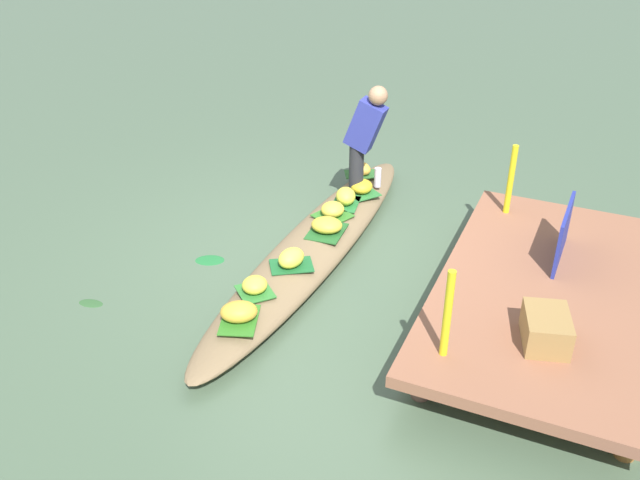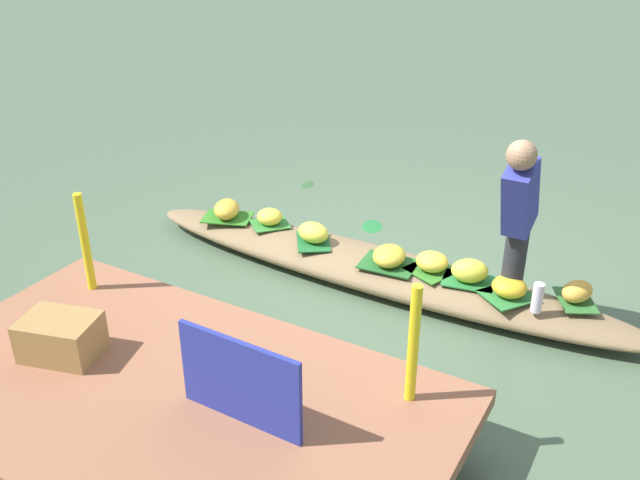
% 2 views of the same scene
% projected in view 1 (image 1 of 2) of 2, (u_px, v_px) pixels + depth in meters
% --- Properties ---
extents(canal_water, '(40.00, 40.00, 0.00)m').
position_uv_depth(canal_water, '(314.00, 257.00, 6.95)').
color(canal_water, '#4A6048').
rests_on(canal_water, ground).
extents(dock_platform, '(3.20, 1.80, 0.39)m').
position_uv_depth(dock_platform, '(550.00, 293.00, 5.83)').
color(dock_platform, '#905B41').
rests_on(dock_platform, ground).
extents(vendor_boat, '(4.43, 0.74, 0.23)m').
position_uv_depth(vendor_boat, '(314.00, 247.00, 6.89)').
color(vendor_boat, olive).
rests_on(vendor_boat, ground).
extents(leaf_mat_0, '(0.46, 0.36, 0.01)m').
position_uv_depth(leaf_mat_0, '(327.00, 231.00, 6.92)').
color(leaf_mat_0, '#225A26').
rests_on(leaf_mat_0, vendor_boat).
extents(banana_bunch_0, '(0.31, 0.36, 0.15)m').
position_uv_depth(banana_bunch_0, '(327.00, 225.00, 6.88)').
color(banana_bunch_0, gold).
rests_on(banana_bunch_0, vendor_boat).
extents(leaf_mat_1, '(0.43, 0.33, 0.01)m').
position_uv_depth(leaf_mat_1, '(346.00, 203.00, 7.44)').
color(leaf_mat_1, '#256F34').
rests_on(leaf_mat_1, vendor_boat).
extents(banana_bunch_1, '(0.33, 0.30, 0.18)m').
position_uv_depth(banana_bunch_1, '(346.00, 196.00, 7.39)').
color(banana_bunch_1, yellow).
rests_on(banana_bunch_1, vendor_boat).
extents(leaf_mat_2, '(0.50, 0.42, 0.01)m').
position_uv_depth(leaf_mat_2, '(239.00, 320.00, 5.66)').
color(leaf_mat_2, '#307522').
rests_on(leaf_mat_2, vendor_boat).
extents(banana_bunch_2, '(0.34, 0.37, 0.16)m').
position_uv_depth(banana_bunch_2, '(239.00, 312.00, 5.62)').
color(banana_bunch_2, gold).
rests_on(banana_bunch_2, vendor_boat).
extents(leaf_mat_3, '(0.44, 0.47, 0.01)m').
position_uv_depth(leaf_mat_3, '(291.00, 266.00, 6.37)').
color(leaf_mat_3, '#1C5F2D').
rests_on(leaf_mat_3, vendor_boat).
extents(banana_bunch_3, '(0.31, 0.26, 0.17)m').
position_uv_depth(banana_bunch_3, '(291.00, 258.00, 6.33)').
color(banana_bunch_3, '#EEE545').
rests_on(banana_bunch_3, vendor_boat).
extents(leaf_mat_4, '(0.46, 0.47, 0.01)m').
position_uv_depth(leaf_mat_4, '(361.00, 192.00, 7.67)').
color(leaf_mat_4, '#2C7534').
rests_on(leaf_mat_4, vendor_boat).
extents(banana_bunch_4, '(0.25, 0.24, 0.15)m').
position_uv_depth(banana_bunch_4, '(362.00, 186.00, 7.63)').
color(banana_bunch_4, gold).
rests_on(banana_bunch_4, vendor_boat).
extents(leaf_mat_5, '(0.42, 0.42, 0.01)m').
position_uv_depth(leaf_mat_5, '(255.00, 292.00, 6.01)').
color(leaf_mat_5, '#317830').
rests_on(leaf_mat_5, vendor_boat).
extents(banana_bunch_5, '(0.25, 0.24, 0.14)m').
position_uv_depth(banana_bunch_5, '(255.00, 285.00, 5.97)').
color(banana_bunch_5, yellow).
rests_on(banana_bunch_5, vendor_boat).
extents(leaf_mat_6, '(0.38, 0.43, 0.01)m').
position_uv_depth(leaf_mat_6, '(361.00, 174.00, 8.08)').
color(leaf_mat_6, '#2F672D').
rests_on(leaf_mat_6, vendor_boat).
extents(banana_bunch_6, '(0.27, 0.31, 0.15)m').
position_uv_depth(banana_bunch_6, '(361.00, 168.00, 8.04)').
color(banana_bunch_6, gold).
rests_on(banana_bunch_6, vendor_boat).
extents(leaf_mat_7, '(0.43, 0.43, 0.01)m').
position_uv_depth(leaf_mat_7, '(333.00, 216.00, 7.20)').
color(leaf_mat_7, '#337327').
rests_on(leaf_mat_7, vendor_boat).
extents(banana_bunch_7, '(0.26, 0.25, 0.15)m').
position_uv_depth(banana_bunch_7, '(333.00, 209.00, 7.16)').
color(banana_bunch_7, yellow).
rests_on(banana_bunch_7, vendor_boat).
extents(vendor_person, '(0.20, 0.45, 1.23)m').
position_uv_depth(vendor_person, '(365.00, 134.00, 7.31)').
color(vendor_person, '#28282D').
rests_on(vendor_person, vendor_boat).
extents(water_bottle, '(0.08, 0.08, 0.22)m').
position_uv_depth(water_bottle, '(378.00, 177.00, 7.76)').
color(water_bottle, silver).
rests_on(water_bottle, vendor_boat).
extents(market_banner, '(0.74, 0.04, 0.50)m').
position_uv_depth(market_banner, '(564.00, 234.00, 6.07)').
color(market_banner, navy).
rests_on(market_banner, dock_platform).
extents(railing_post_west, '(0.06, 0.06, 0.72)m').
position_uv_depth(railing_post_west, '(511.00, 180.00, 6.77)').
color(railing_post_west, yellow).
rests_on(railing_post_west, dock_platform).
extents(railing_post_east, '(0.06, 0.06, 0.72)m').
position_uv_depth(railing_post_east, '(447.00, 314.00, 4.88)').
color(railing_post_east, yellow).
rests_on(railing_post_east, dock_platform).
extents(produce_crate, '(0.51, 0.43, 0.25)m').
position_uv_depth(produce_crate, '(546.00, 329.00, 5.11)').
color(produce_crate, olive).
rests_on(produce_crate, dock_platform).
extents(drifting_plant_0, '(0.29, 0.34, 0.01)m').
position_uv_depth(drifting_plant_0, '(210.00, 260.00, 6.90)').
color(drifting_plant_0, '#216C33').
rests_on(drifting_plant_0, ground).
extents(drifting_plant_1, '(0.15, 0.25, 0.01)m').
position_uv_depth(drifting_plant_1, '(91.00, 303.00, 6.26)').
color(drifting_plant_1, '#2F572D').
rests_on(drifting_plant_1, ground).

